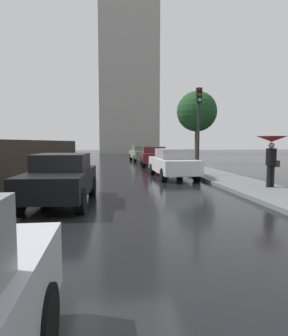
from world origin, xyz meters
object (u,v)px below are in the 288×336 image
at_px(car_white_mid_road, 173,163).
at_px(traffic_light, 199,115).
at_px(car_black_near_kerb, 61,178).
at_px(car_maroon_far_lane, 153,156).
at_px(car_green_behind_camera, 141,153).
at_px(pedestrian_with_umbrella_near, 272,147).
at_px(street_tree_near, 197,112).

bearing_deg(car_white_mid_road, traffic_light, 0.25).
distance_m(car_black_near_kerb, car_maroon_far_lane, 13.85).
relative_size(car_green_behind_camera, pedestrian_with_umbrella_near, 2.20).
bearing_deg(pedestrian_with_umbrella_near, car_maroon_far_lane, -87.29).
height_order(car_maroon_far_lane, street_tree_near, street_tree_near).
xyz_separation_m(pedestrian_with_umbrella_near, street_tree_near, (1.42, 14.14, 2.69)).
bearing_deg(car_black_near_kerb, car_maroon_far_lane, -106.59).
bearing_deg(car_green_behind_camera, pedestrian_with_umbrella_near, -84.48).
relative_size(pedestrian_with_umbrella_near, traffic_light, 0.43).
bearing_deg(car_maroon_far_lane, car_white_mid_road, -87.05).
bearing_deg(car_black_near_kerb, pedestrian_with_umbrella_near, -165.80).
distance_m(car_green_behind_camera, pedestrian_with_umbrella_near, 18.01).
height_order(pedestrian_with_umbrella_near, street_tree_near, street_tree_near).
bearing_deg(traffic_light, car_maroon_far_lane, 99.47).
bearing_deg(car_white_mid_road, car_green_behind_camera, 89.33).
distance_m(car_green_behind_camera, car_maroon_far_lane, 6.15).
height_order(car_maroon_far_lane, pedestrian_with_umbrella_near, pedestrian_with_umbrella_near).
distance_m(car_black_near_kerb, car_green_behind_camera, 19.68).
bearing_deg(car_maroon_far_lane, pedestrian_with_umbrella_near, -73.36).
distance_m(traffic_light, street_tree_near, 10.18).
relative_size(car_black_near_kerb, pedestrian_with_umbrella_near, 2.14).
relative_size(car_maroon_far_lane, pedestrian_with_umbrella_near, 2.27).
relative_size(car_black_near_kerb, traffic_light, 0.92).
bearing_deg(traffic_light, car_white_mid_road, -178.64).
bearing_deg(car_maroon_far_lane, street_tree_near, 36.00).
xyz_separation_m(car_maroon_far_lane, traffic_light, (1.20, -7.19, 2.39)).
bearing_deg(traffic_light, car_green_behind_camera, 96.13).
relative_size(car_white_mid_road, car_green_behind_camera, 1.11).
xyz_separation_m(car_white_mid_road, car_green_behind_camera, (-0.10, 13.37, -0.01)).
xyz_separation_m(car_black_near_kerb, street_tree_near, (8.79, 15.53, 3.57)).
bearing_deg(street_tree_near, car_maroon_far_lane, -147.99).
height_order(car_black_near_kerb, car_maroon_far_lane, car_black_near_kerb).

